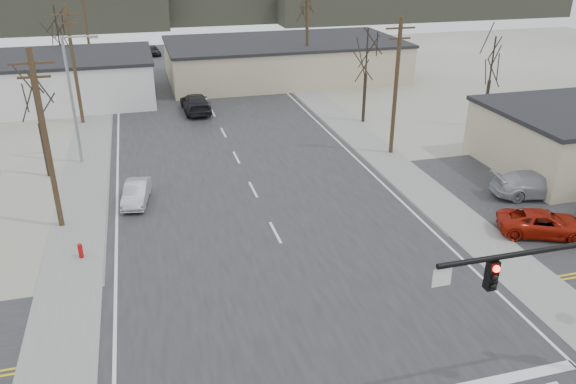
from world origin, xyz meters
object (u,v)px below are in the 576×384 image
car_parked_silver (535,185)px  car_parked_red (544,223)px  sedan_crossing (136,193)px  car_far_a (195,103)px  car_far_b (153,50)px  fire_hydrant (80,251)px

car_parked_silver → car_parked_red: bearing=157.8°
sedan_crossing → car_parked_red: bearing=-15.5°
car_far_a → car_far_b: bearing=-86.7°
car_far_b → car_parked_red: bearing=-84.1°
fire_hydrant → car_far_b: (6.22, 53.90, 0.24)m
car_parked_silver → car_far_a: bearing=47.1°
sedan_crossing → car_parked_silver: bearing=-3.4°
fire_hydrant → car_far_a: size_ratio=0.15×
fire_hydrant → car_far_a: car_far_a is taller
car_far_a → car_far_b: size_ratio=1.53×
car_parked_red → car_parked_silver: size_ratio=0.90×
sedan_crossing → car_parked_silver: car_parked_silver is taller
car_parked_red → car_far_a: bearing=51.5°
car_parked_red → car_parked_silver: 5.26m
fire_hydrant → car_parked_red: 24.64m
fire_hydrant → sedan_crossing: size_ratio=0.23×
fire_hydrant → car_parked_red: (24.30, -4.01, 0.25)m
car_far_b → sedan_crossing: bearing=-105.4°
fire_hydrant → car_far_a: 26.21m
sedan_crossing → car_far_b: size_ratio=1.02×
car_far_b → car_parked_silver: bearing=-80.1°
sedan_crossing → car_far_b: 48.01m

